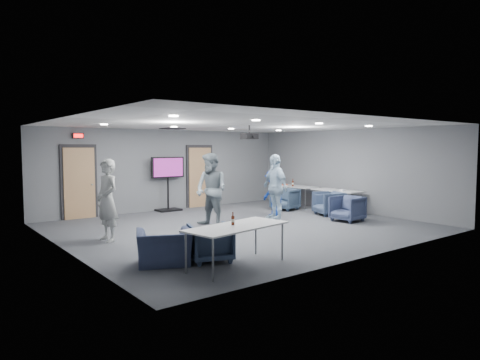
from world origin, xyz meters
TOP-DOWN VIEW (x-y plane):
  - floor at (0.00, 0.00)m, footprint 9.00×9.00m
  - ceiling at (0.00, 0.00)m, footprint 9.00×9.00m
  - wall_back at (0.00, 4.00)m, footprint 9.00×0.02m
  - wall_front at (0.00, -4.00)m, footprint 9.00×0.02m
  - wall_left at (-4.50, 0.00)m, footprint 0.02×8.00m
  - wall_right at (4.50, 0.00)m, footprint 0.02×8.00m
  - door_left at (-3.00, 3.95)m, footprint 1.06×0.17m
  - door_right at (1.20, 3.95)m, footprint 1.06×0.17m
  - exit_sign at (-3.00, 3.93)m, footprint 0.32×0.08m
  - hvac_diffuser at (-0.50, 2.80)m, footprint 0.60×0.60m
  - downlights at (0.00, 0.00)m, footprint 6.18×3.78m
  - person_a at (-3.47, 0.43)m, footprint 0.54×0.73m
  - person_b at (-0.63, 0.48)m, footprint 0.94×1.10m
  - person_c at (1.42, 0.23)m, footprint 0.64×1.18m
  - person_d at (1.81, 0.75)m, footprint 0.68×1.00m
  - chair_right_a at (3.05, 1.51)m, footprint 0.96×0.94m
  - chair_right_b at (3.35, -0.14)m, footprint 1.03×1.01m
  - chair_right_c at (2.90, -1.20)m, footprint 0.84×0.82m
  - chair_front_a at (-2.59, -2.40)m, footprint 0.95×0.96m
  - chair_front_b at (-3.39, -2.10)m, footprint 1.22×1.16m
  - table_right_a at (4.00, 1.99)m, footprint 0.69×1.66m
  - table_right_b at (4.00, 0.09)m, footprint 0.69×1.66m
  - table_front_left at (-2.43, -3.00)m, footprint 2.06×1.13m
  - bottle_front at (-2.45, -2.91)m, footprint 0.06×0.06m
  - bottle_right at (3.85, 1.96)m, footprint 0.07×0.07m
  - snack_box at (3.90, 2.42)m, footprint 0.21×0.16m
  - wrapper at (3.94, -0.20)m, footprint 0.21×0.15m
  - tv_stand at (-0.17, 3.75)m, footprint 1.17×0.56m
  - projector at (0.19, -0.10)m, footprint 0.40×0.38m

SIDE VIEW (x-z plane):
  - floor at x=0.00m, z-range 0.00..0.00m
  - chair_front_b at x=-3.39m, z-range 0.00..0.62m
  - chair_front_a at x=-2.59m, z-range 0.00..0.70m
  - chair_right_c at x=2.90m, z-range 0.00..0.72m
  - chair_right_a at x=3.05m, z-range 0.00..0.73m
  - chair_right_b at x=3.35m, z-range 0.00..0.74m
  - table_right_a at x=4.00m, z-range 0.32..1.05m
  - table_right_b at x=4.00m, z-range 0.32..1.05m
  - table_front_left at x=-2.43m, z-range 0.32..1.05m
  - person_d at x=1.81m, z-range 0.00..1.42m
  - snack_box at x=3.90m, z-range 0.73..0.77m
  - wrapper at x=3.94m, z-range 0.73..0.78m
  - bottle_front at x=-2.45m, z-range 0.70..0.93m
  - bottle_right at x=3.85m, z-range 0.69..0.96m
  - person_a at x=-3.47m, z-range 0.00..1.85m
  - person_c at x=1.42m, z-range 0.00..1.91m
  - person_b at x=-0.63m, z-range 0.00..1.96m
  - tv_stand at x=-0.17m, z-range 0.12..1.92m
  - door_left at x=-3.00m, z-range -0.05..2.19m
  - door_right at x=1.20m, z-range -0.05..2.19m
  - wall_back at x=0.00m, z-range 0.00..2.70m
  - wall_front at x=0.00m, z-range 0.00..2.70m
  - wall_left at x=-4.50m, z-range 0.00..2.70m
  - wall_right at x=4.50m, z-range 0.00..2.70m
  - projector at x=0.19m, z-range 2.22..2.59m
  - exit_sign at x=-3.00m, z-range 2.37..2.53m
  - downlights at x=0.00m, z-range 2.67..2.69m
  - hvac_diffuser at x=-0.50m, z-range 2.67..2.70m
  - ceiling at x=0.00m, z-range 2.70..2.70m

